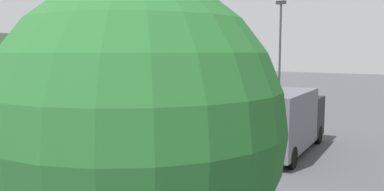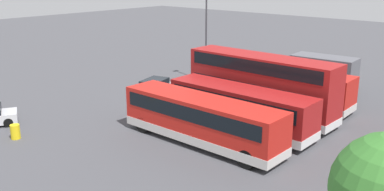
% 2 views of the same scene
% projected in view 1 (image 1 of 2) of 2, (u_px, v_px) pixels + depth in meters
% --- Properties ---
extents(ground_plane, '(140.00, 140.00, 0.00)m').
position_uv_depth(ground_plane, '(196.00, 112.00, 33.55)').
color(ground_plane, '#47474C').
extents(bus_single_deck_near_end, '(2.95, 10.50, 2.95)m').
position_uv_depth(bus_single_deck_near_end, '(186.00, 113.00, 22.61)').
color(bus_single_deck_near_end, red).
rests_on(bus_single_deck_near_end, ground).
extents(bus_double_decker_second, '(2.71, 11.71, 4.55)m').
position_uv_depth(bus_double_decker_second, '(140.00, 94.00, 24.62)').
color(bus_double_decker_second, '#A51919').
rests_on(bus_double_decker_second, ground).
extents(bus_single_deck_third, '(2.69, 10.57, 2.95)m').
position_uv_depth(bus_single_deck_third, '(94.00, 105.00, 26.09)').
color(bus_single_deck_third, '#A51919').
rests_on(bus_single_deck_third, ground).
extents(bus_single_deck_fourth, '(2.64, 11.26, 2.95)m').
position_uv_depth(bus_single_deck_fourth, '(64.00, 100.00, 28.36)').
color(bus_single_deck_fourth, red).
rests_on(bus_single_deck_fourth, ground).
extents(box_truck_blue, '(3.01, 7.65, 3.20)m').
position_uv_depth(box_truck_blue, '(284.00, 119.00, 19.88)').
color(box_truck_blue, '#595960').
rests_on(box_truck_blue, ground).
extents(car_hatchback_silver, '(4.34, 3.43, 1.43)m').
position_uv_depth(car_hatchback_silver, '(118.00, 92.00, 43.63)').
color(car_hatchback_silver, silver).
rests_on(car_hatchback_silver, ground).
extents(car_small_green, '(4.43, 2.83, 1.43)m').
position_uv_depth(car_small_green, '(202.00, 103.00, 33.80)').
color(car_small_green, silver).
rests_on(car_small_green, ground).
extents(lamp_post_tall, '(0.70, 0.30, 8.88)m').
position_uv_depth(lamp_post_tall, '(280.00, 52.00, 29.45)').
color(lamp_post_tall, '#38383D').
rests_on(lamp_post_tall, ground).
extents(waste_bin_yellow, '(0.60, 0.60, 0.95)m').
position_uv_depth(waste_bin_yellow, '(93.00, 97.00, 40.39)').
color(waste_bin_yellow, yellow).
rests_on(waste_bin_yellow, ground).
extents(tree_midleft, '(4.12, 4.12, 6.13)m').
position_uv_depth(tree_midleft, '(139.00, 127.00, 5.54)').
color(tree_midleft, '#4C3823').
rests_on(tree_midleft, ground).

